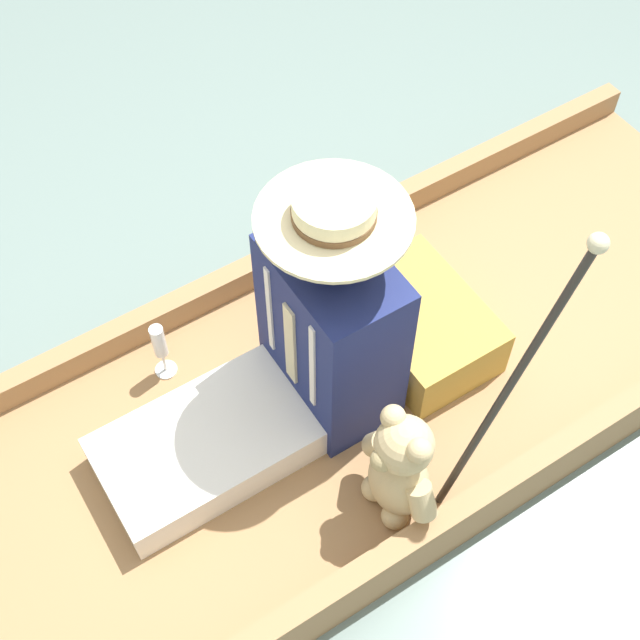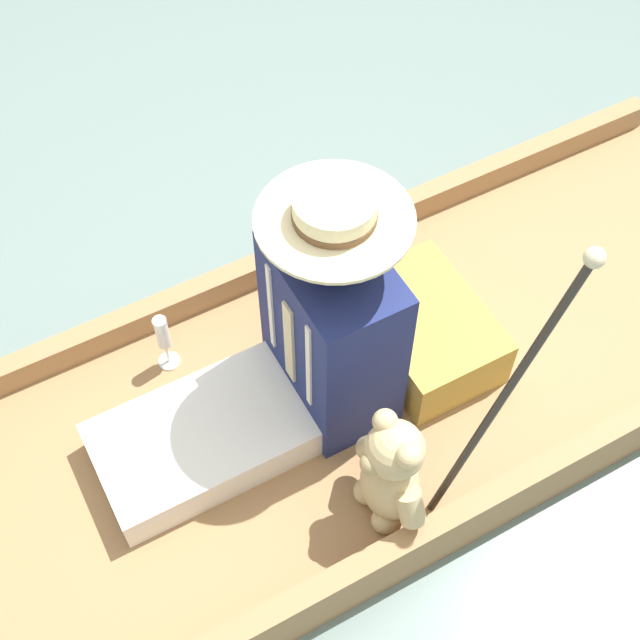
{
  "view_description": "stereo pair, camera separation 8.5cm",
  "coord_description": "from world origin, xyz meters",
  "px_view_note": "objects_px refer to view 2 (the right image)",
  "views": [
    {
      "loc": [
        -1.04,
        0.75,
        2.26
      ],
      "look_at": [
        0.03,
        0.07,
        0.47
      ],
      "focal_mm": 50.0,
      "sensor_mm": 36.0,
      "label": 1
    },
    {
      "loc": [
        -1.08,
        0.68,
        2.26
      ],
      "look_at": [
        0.03,
        0.07,
        0.47
      ],
      "focal_mm": 50.0,
      "sensor_mm": 36.0,
      "label": 2
    }
  ],
  "objects_px": {
    "teddy_bear": "(390,474)",
    "walking_cane": "(516,378)",
    "seated_person": "(298,349)",
    "wine_glass": "(163,337)"
  },
  "relations": [
    {
      "from": "teddy_bear",
      "to": "walking_cane",
      "type": "xyz_separation_m",
      "value": [
        -0.06,
        -0.25,
        0.33
      ]
    },
    {
      "from": "teddy_bear",
      "to": "walking_cane",
      "type": "relative_size",
      "value": 0.45
    },
    {
      "from": "walking_cane",
      "to": "seated_person",
      "type": "bearing_deg",
      "value": 35.32
    },
    {
      "from": "teddy_bear",
      "to": "walking_cane",
      "type": "distance_m",
      "value": 0.42
    },
    {
      "from": "seated_person",
      "to": "teddy_bear",
      "type": "relative_size",
      "value": 2.14
    },
    {
      "from": "seated_person",
      "to": "wine_glass",
      "type": "distance_m",
      "value": 0.43
    },
    {
      "from": "teddy_bear",
      "to": "wine_glass",
      "type": "distance_m",
      "value": 0.75
    },
    {
      "from": "seated_person",
      "to": "teddy_bear",
      "type": "distance_m",
      "value": 0.39
    },
    {
      "from": "teddy_bear",
      "to": "wine_glass",
      "type": "relative_size",
      "value": 1.93
    },
    {
      "from": "wine_glass",
      "to": "seated_person",
      "type": "bearing_deg",
      "value": -138.85
    }
  ]
}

